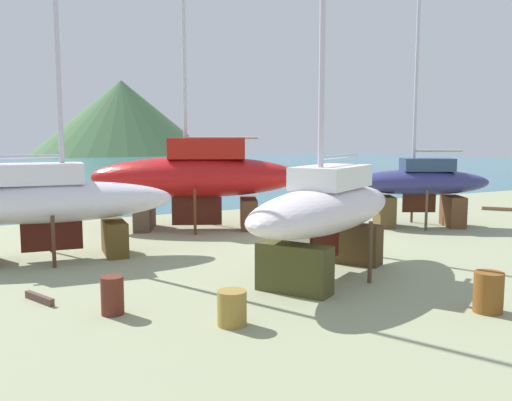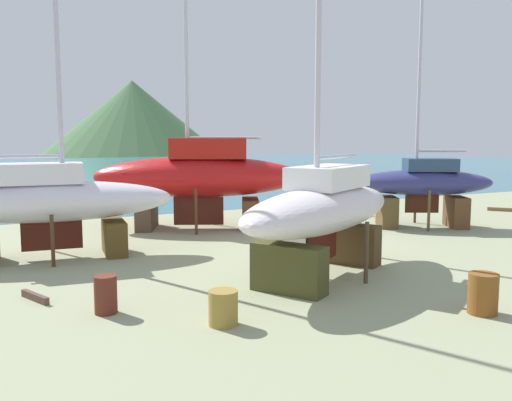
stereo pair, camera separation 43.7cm
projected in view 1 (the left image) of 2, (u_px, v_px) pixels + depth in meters
ground_plane at (352, 251)px, 19.65m from camera, size 47.18×47.18×0.00m
sea_water at (89, 171)px, 62.28m from camera, size 139.86×73.20×0.01m
headland_hill at (123, 150)px, 147.84m from camera, size 89.91×89.91×36.95m
sailboat_mid_port at (420, 185)px, 24.65m from camera, size 6.41×4.70×10.71m
sailboat_far_slipway at (326, 209)px, 15.91m from camera, size 7.97×6.19×14.25m
sailboat_large_starboard at (197, 176)px, 24.01m from camera, size 9.45×6.26×16.64m
sailboat_small_center at (50, 202)px, 18.04m from camera, size 8.23×3.00×14.51m
worker at (356, 198)px, 28.32m from camera, size 0.42×0.50×1.65m
barrel_rust_mid at (335, 224)px, 23.42m from camera, size 0.85×1.03×0.65m
barrel_blue_faded at (232, 308)px, 11.92m from camera, size 0.65×0.65×0.77m
barrel_tipped_right at (488, 292)px, 12.80m from camera, size 0.91×0.91×0.95m
barrel_tipped_left at (112, 295)px, 12.64m from camera, size 0.63×0.63×0.89m
timber_long_aft at (452, 208)px, 30.51m from camera, size 1.08×2.22×0.16m
timber_long_fore at (39, 298)px, 13.61m from camera, size 0.57×1.16×0.18m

